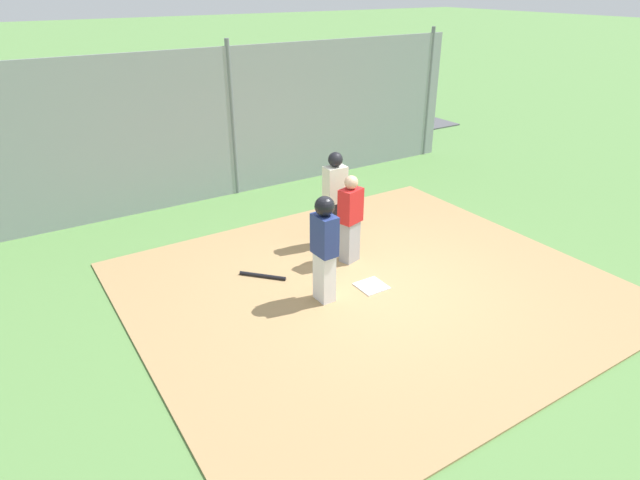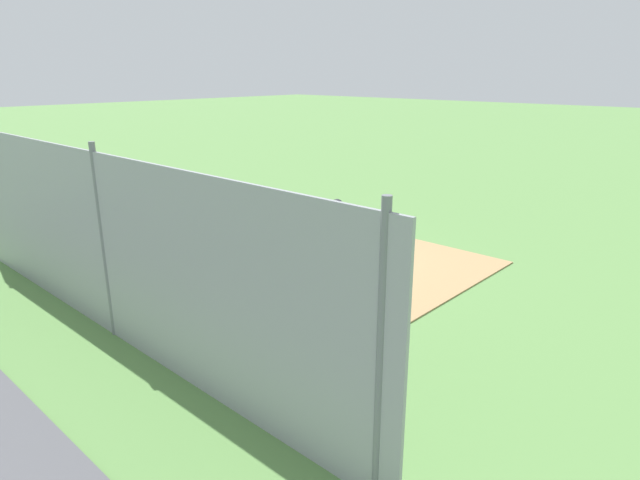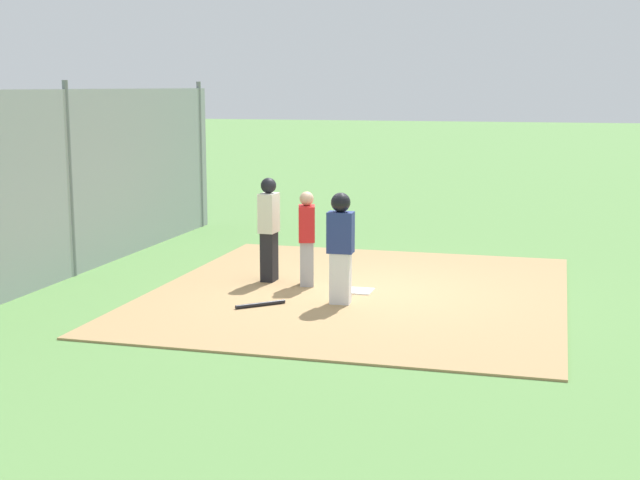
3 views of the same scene
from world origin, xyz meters
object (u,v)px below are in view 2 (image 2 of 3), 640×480
object	(u,v)px
runner	(337,230)
baseball_bat	(320,288)
umpire	(250,236)
catcher	(278,236)
home_plate	(313,260)

from	to	relation	value
runner	baseball_bat	xyz separation A→B (m)	(0.49, -1.10, -0.93)
umpire	catcher	bearing A→B (deg)	-10.85
home_plate	baseball_bat	size ratio (longest dim) A/B	0.56
home_plate	catcher	bearing A→B (deg)	-103.27
runner	baseball_bat	distance (m)	1.52
baseball_bat	catcher	bearing A→B (deg)	-142.78
baseball_bat	runner	bearing A→B (deg)	161.27
home_plate	umpire	world-z (taller)	umpire
catcher	runner	bearing A→B (deg)	-67.90
home_plate	catcher	xyz separation A→B (m)	(-0.22, -0.92, 0.79)
umpire	baseball_bat	bearing A→B (deg)	-73.94
home_plate	baseball_bat	distance (m)	1.78
umpire	runner	world-z (taller)	umpire
umpire	runner	bearing A→B (deg)	-36.45
runner	home_plate	bearing A→B (deg)	-8.21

